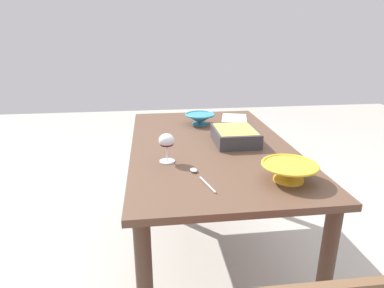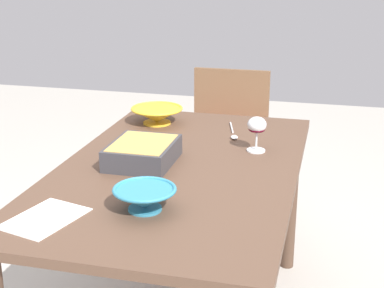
{
  "view_description": "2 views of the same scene",
  "coord_description": "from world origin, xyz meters",
  "px_view_note": "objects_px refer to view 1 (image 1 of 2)",
  "views": [
    {
      "loc": [
        1.72,
        -0.32,
        1.36
      ],
      "look_at": [
        0.1,
        -0.11,
        0.79
      ],
      "focal_mm": 31.15,
      "sensor_mm": 36.0,
      "label": 1
    },
    {
      "loc": [
        -1.92,
        -0.54,
        1.51
      ],
      "look_at": [
        -0.01,
        -0.05,
        0.84
      ],
      "focal_mm": 54.04,
      "sensor_mm": 36.0,
      "label": 2
    }
  ],
  "objects_px": {
    "dining_table": "(210,161)",
    "napkin": "(234,118)",
    "wine_glass": "(167,143)",
    "mixing_bowl": "(289,171)",
    "small_bowl": "(200,118)",
    "serving_spoon": "(198,175)",
    "casserole_dish": "(235,135)"
  },
  "relations": [
    {
      "from": "wine_glass",
      "to": "small_bowl",
      "type": "distance_m",
      "value": 0.68
    },
    {
      "from": "serving_spoon",
      "to": "napkin",
      "type": "distance_m",
      "value": 1.02
    },
    {
      "from": "wine_glass",
      "to": "small_bowl",
      "type": "height_order",
      "value": "wine_glass"
    },
    {
      "from": "wine_glass",
      "to": "napkin",
      "type": "relative_size",
      "value": 0.59
    },
    {
      "from": "mixing_bowl",
      "to": "small_bowl",
      "type": "distance_m",
      "value": 0.93
    },
    {
      "from": "casserole_dish",
      "to": "napkin",
      "type": "xyz_separation_m",
      "value": [
        -0.52,
        0.13,
        -0.04
      ]
    },
    {
      "from": "wine_glass",
      "to": "dining_table",
      "type": "bearing_deg",
      "value": 133.2
    },
    {
      "from": "dining_table",
      "to": "napkin",
      "type": "bearing_deg",
      "value": 152.81
    },
    {
      "from": "casserole_dish",
      "to": "mixing_bowl",
      "type": "xyz_separation_m",
      "value": [
        0.51,
        0.1,
        -0.0
      ]
    },
    {
      "from": "wine_glass",
      "to": "casserole_dish",
      "type": "xyz_separation_m",
      "value": [
        -0.24,
        0.39,
        -0.05
      ]
    },
    {
      "from": "wine_glass",
      "to": "mixing_bowl",
      "type": "relative_size",
      "value": 0.6
    },
    {
      "from": "casserole_dish",
      "to": "dining_table",
      "type": "bearing_deg",
      "value": -89.63
    },
    {
      "from": "casserole_dish",
      "to": "mixing_bowl",
      "type": "distance_m",
      "value": 0.52
    },
    {
      "from": "wine_glass",
      "to": "napkin",
      "type": "bearing_deg",
      "value": 145.58
    },
    {
      "from": "wine_glass",
      "to": "napkin",
      "type": "height_order",
      "value": "wine_glass"
    },
    {
      "from": "dining_table",
      "to": "mixing_bowl",
      "type": "distance_m",
      "value": 0.58
    },
    {
      "from": "dining_table",
      "to": "serving_spoon",
      "type": "xyz_separation_m",
      "value": [
        0.42,
        -0.13,
        0.11
      ]
    },
    {
      "from": "mixing_bowl",
      "to": "serving_spoon",
      "type": "xyz_separation_m",
      "value": [
        -0.09,
        -0.37,
        -0.04
      ]
    },
    {
      "from": "napkin",
      "to": "mixing_bowl",
      "type": "bearing_deg",
      "value": -1.36
    },
    {
      "from": "dining_table",
      "to": "casserole_dish",
      "type": "xyz_separation_m",
      "value": [
        -0.0,
        0.14,
        0.15
      ]
    },
    {
      "from": "casserole_dish",
      "to": "napkin",
      "type": "distance_m",
      "value": 0.54
    },
    {
      "from": "wine_glass",
      "to": "mixing_bowl",
      "type": "bearing_deg",
      "value": 61.39
    },
    {
      "from": "small_bowl",
      "to": "serving_spoon",
      "type": "relative_size",
      "value": 0.8
    },
    {
      "from": "serving_spoon",
      "to": "napkin",
      "type": "height_order",
      "value": "serving_spoon"
    },
    {
      "from": "dining_table",
      "to": "small_bowl",
      "type": "bearing_deg",
      "value": 179.44
    },
    {
      "from": "wine_glass",
      "to": "serving_spoon",
      "type": "relative_size",
      "value": 0.58
    },
    {
      "from": "wine_glass",
      "to": "serving_spoon",
      "type": "xyz_separation_m",
      "value": [
        0.18,
        0.12,
        -0.09
      ]
    },
    {
      "from": "mixing_bowl",
      "to": "napkin",
      "type": "distance_m",
      "value": 1.03
    },
    {
      "from": "casserole_dish",
      "to": "mixing_bowl",
      "type": "height_order",
      "value": "casserole_dish"
    },
    {
      "from": "mixing_bowl",
      "to": "napkin",
      "type": "xyz_separation_m",
      "value": [
        -1.03,
        0.02,
        -0.04
      ]
    },
    {
      "from": "casserole_dish",
      "to": "serving_spoon",
      "type": "distance_m",
      "value": 0.5
    },
    {
      "from": "serving_spoon",
      "to": "dining_table",
      "type": "bearing_deg",
      "value": 163.07
    }
  ]
}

